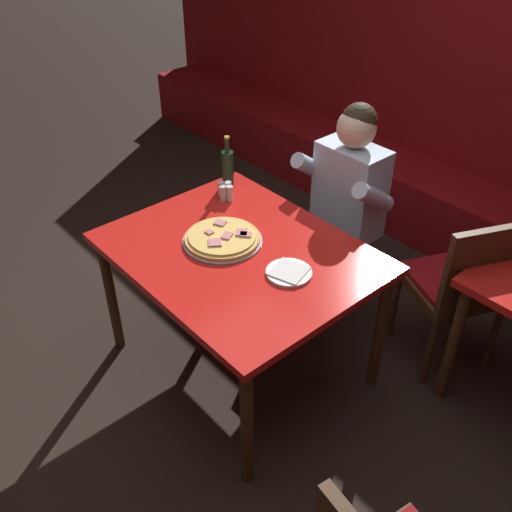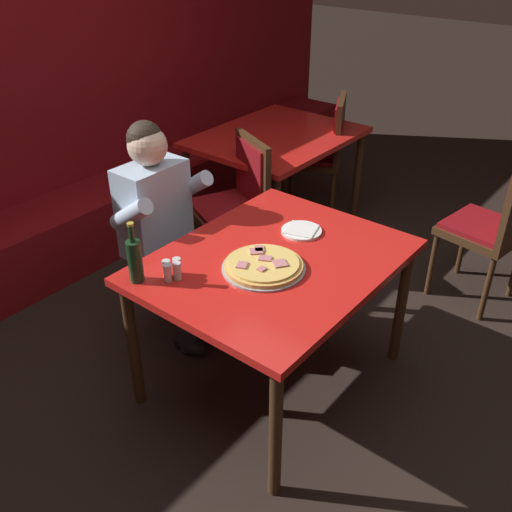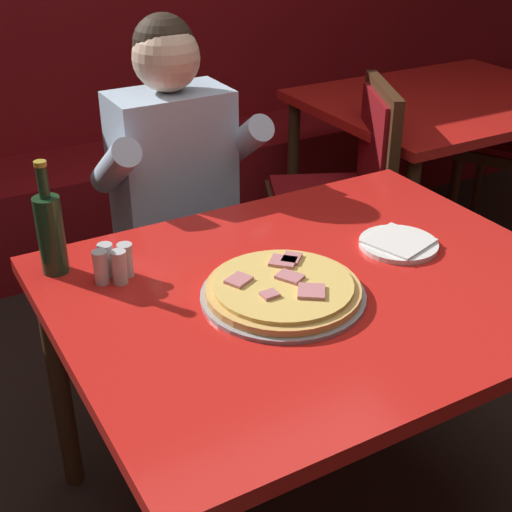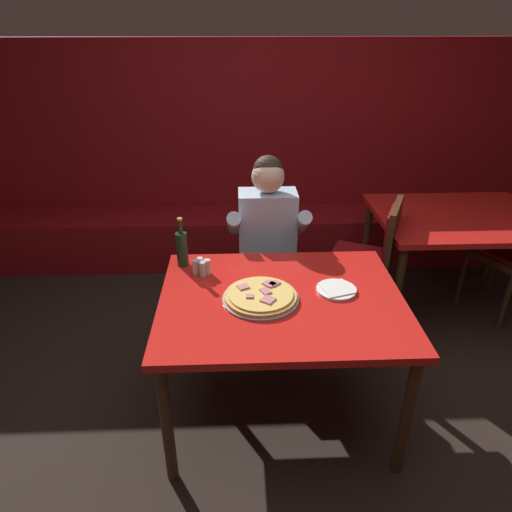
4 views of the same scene
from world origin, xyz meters
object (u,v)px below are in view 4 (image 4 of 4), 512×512
(diner_seated_blue_shirt, at_px, (268,245))
(dining_chair_near_left, at_px, (372,254))
(main_dining_table, at_px, (281,310))
(plate_white_paper, at_px, (336,289))
(pizza, at_px, (261,296))
(background_dining_table, at_px, (459,226))
(beer_bottle, at_px, (182,248))
(shaker_oregano, at_px, (200,265))
(shaker_parmesan, at_px, (196,268))
(shaker_red_pepper_flakes, at_px, (202,270))
(shaker_black_pepper, at_px, (207,267))

(diner_seated_blue_shirt, relative_size, dining_chair_near_left, 1.34)
(main_dining_table, distance_m, diner_seated_blue_shirt, 0.74)
(main_dining_table, relative_size, plate_white_paper, 5.93)
(pizza, xyz_separation_m, background_dining_table, (1.51, 1.06, -0.10))
(plate_white_paper, distance_m, background_dining_table, 1.49)
(main_dining_table, height_order, beer_bottle, beer_bottle)
(plate_white_paper, bearing_deg, pizza, -170.92)
(plate_white_paper, height_order, background_dining_table, plate_white_paper)
(pizza, relative_size, beer_bottle, 1.34)
(shaker_oregano, bearing_deg, shaker_parmesan, -128.49)
(pizza, xyz_separation_m, dining_chair_near_left, (0.83, 0.88, -0.23))
(background_dining_table, bearing_deg, shaker_parmesan, -157.04)
(shaker_parmesan, distance_m, shaker_red_pepper_flakes, 0.04)
(shaker_parmesan, bearing_deg, shaker_oregano, 51.51)
(pizza, height_order, diner_seated_blue_shirt, diner_seated_blue_shirt)
(plate_white_paper, xyz_separation_m, dining_chair_near_left, (0.43, 0.81, -0.22))
(pizza, relative_size, shaker_red_pepper_flakes, 4.54)
(diner_seated_blue_shirt, bearing_deg, main_dining_table, -88.30)
(shaker_red_pepper_flakes, bearing_deg, plate_white_paper, -14.74)
(pizza, distance_m, diner_seated_blue_shirt, 0.76)
(main_dining_table, distance_m, shaker_black_pepper, 0.49)
(main_dining_table, distance_m, shaker_oregano, 0.53)
(shaker_black_pepper, distance_m, dining_chair_near_left, 1.29)
(plate_white_paper, height_order, diner_seated_blue_shirt, diner_seated_blue_shirt)
(pizza, relative_size, shaker_oregano, 4.54)
(plate_white_paper, xyz_separation_m, background_dining_table, (1.11, 0.99, -0.09))
(main_dining_table, xyz_separation_m, background_dining_table, (1.40, 1.04, -0.00))
(main_dining_table, xyz_separation_m, beer_bottle, (-0.54, 0.37, 0.19))
(shaker_oregano, relative_size, shaker_black_pepper, 1.00)
(beer_bottle, bearing_deg, plate_white_paper, -21.11)
(beer_bottle, xyz_separation_m, shaker_red_pepper_flakes, (0.12, -0.13, -0.07))
(main_dining_table, bearing_deg, background_dining_table, 36.64)
(shaker_oregano, relative_size, background_dining_table, 0.07)
(main_dining_table, distance_m, background_dining_table, 1.75)
(shaker_parmesan, bearing_deg, dining_chair_near_left, 27.21)
(plate_white_paper, xyz_separation_m, diner_seated_blue_shirt, (-0.31, 0.69, -0.07))
(plate_white_paper, height_order, shaker_parmesan, shaker_parmesan)
(shaker_parmesan, height_order, diner_seated_blue_shirt, diner_seated_blue_shirt)
(beer_bottle, xyz_separation_m, shaker_black_pepper, (0.15, -0.11, -0.07))
(beer_bottle, bearing_deg, shaker_parmesan, -54.08)
(plate_white_paper, relative_size, background_dining_table, 0.17)
(pizza, bearing_deg, beer_bottle, 138.22)
(beer_bottle, height_order, diner_seated_blue_shirt, diner_seated_blue_shirt)
(shaker_parmesan, distance_m, diner_seated_blue_shirt, 0.65)
(shaker_black_pepper, xyz_separation_m, diner_seated_blue_shirt, (0.37, 0.47, -0.10))
(shaker_parmesan, relative_size, background_dining_table, 0.07)
(shaker_red_pepper_flakes, bearing_deg, main_dining_table, -29.39)
(main_dining_table, distance_m, plate_white_paper, 0.31)
(shaker_oregano, xyz_separation_m, shaker_black_pepper, (0.04, -0.02, 0.00))
(shaker_red_pepper_flakes, height_order, diner_seated_blue_shirt, diner_seated_blue_shirt)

